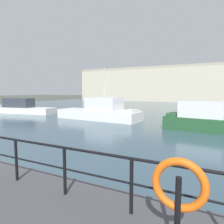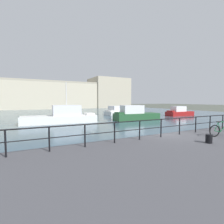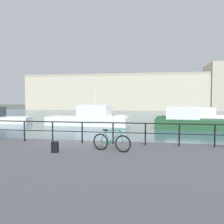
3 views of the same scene
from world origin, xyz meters
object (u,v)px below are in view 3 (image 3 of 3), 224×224
at_px(moored_red_daysailer, 188,121).
at_px(parked_bicycle, 111,142).
at_px(harbor_building, 164,92).
at_px(mooring_bollard, 55,147).
at_px(moored_cabin_cruiser, 90,118).
at_px(moored_white_yacht, 203,116).

distance_m(moored_red_daysailer, parked_bicycle, 17.02).
bearing_deg(harbor_building, parked_bicycle, -93.93).
xyz_separation_m(parked_bicycle, mooring_bollard, (-2.26, -0.64, -0.17)).
xyz_separation_m(harbor_building, mooring_bollard, (-6.60, -63.72, -4.08)).
relative_size(moored_cabin_cruiser, mooring_bollard, 22.67).
bearing_deg(moored_white_yacht, harbor_building, -95.18).
relative_size(harbor_building, parked_bicycle, 39.67).
distance_m(moored_white_yacht, parked_bicycle, 27.86).
bearing_deg(harbor_building, moored_white_yacht, -83.45).
height_order(moored_white_yacht, moored_cabin_cruiser, moored_cabin_cruiser).
distance_m(moored_cabin_cruiser, mooring_bollard, 18.78).
height_order(moored_cabin_cruiser, moored_red_daysailer, moored_cabin_cruiser).
distance_m(harbor_building, moored_white_yacht, 37.08).
xyz_separation_m(harbor_building, moored_red_daysailer, (0.83, -46.87, -4.33)).
relative_size(moored_white_yacht, moored_red_daysailer, 1.15).
height_order(harbor_building, moored_red_daysailer, harbor_building).
height_order(moored_white_yacht, parked_bicycle, moored_white_yacht).
bearing_deg(parked_bicycle, moored_white_yacht, 88.08).
relative_size(moored_white_yacht, moored_cabin_cruiser, 0.86).
relative_size(harbor_building, moored_cabin_cruiser, 6.84).
relative_size(harbor_building, moored_white_yacht, 7.96).
xyz_separation_m(harbor_building, moored_white_yacht, (4.20, -36.57, -4.46)).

